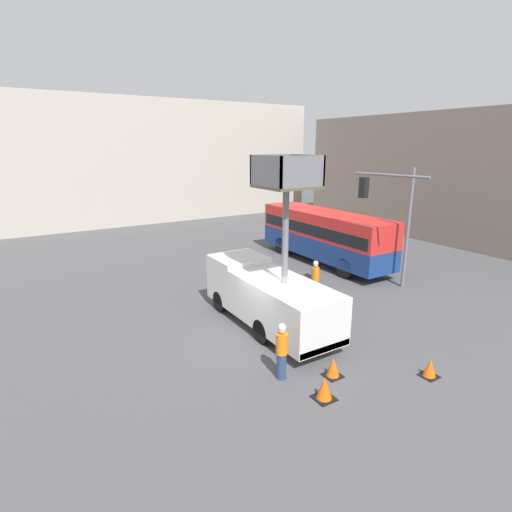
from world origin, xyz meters
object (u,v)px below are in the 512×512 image
Objects in this scene: city_bus at (324,233)px; traffic_cone_mid_road at (430,368)px; road_worker_directing at (315,279)px; traffic_cone_near_truck at (333,368)px; utility_truck at (268,292)px; traffic_cone_far_side at (324,389)px; traffic_light_pole at (394,210)px; road_worker_near_truck at (282,351)px.

city_bus reaches higher than traffic_cone_mid_road.
road_worker_directing is 3.08× the size of traffic_cone_mid_road.
road_worker_directing reaches higher than traffic_cone_near_truck.
utility_truck is 0.71× the size of city_bus.
road_worker_directing is 6.99m from traffic_cone_near_truck.
utility_truck is 11.40× the size of traffic_cone_mid_road.
utility_truck is 5.36m from traffic_cone_far_side.
road_worker_directing is at bearing 20.99° from utility_truck.
traffic_cone_mid_road is at bearing -129.48° from traffic_light_pole.
traffic_cone_mid_road is (-5.82, -11.95, -1.64)m from city_bus.
road_worker_directing is 8.23m from traffic_cone_far_side.
traffic_cone_near_truck is (1.51, -0.79, -0.67)m from road_worker_near_truck.
traffic_cone_near_truck is (-8.50, -10.27, -1.63)m from city_bus.
traffic_light_pole is 9.67m from traffic_cone_near_truck.
traffic_cone_near_truck is at bearing 60.07° from road_worker_directing.
road_worker_near_truck is (-1.78, -3.49, -0.52)m from utility_truck.
city_bus is 13.43m from traffic_cone_near_truck.
traffic_light_pole is (7.39, 0.08, 2.77)m from utility_truck.
traffic_cone_near_truck is at bearing 160.37° from city_bus.
traffic_cone_mid_road is (2.68, -1.68, -0.02)m from traffic_cone_near_truck.
utility_truck is 10.03× the size of traffic_cone_far_side.
traffic_light_pole reaches higher than traffic_cone_near_truck.
road_worker_near_truck reaches higher than traffic_cone_near_truck.
city_bus is at bearing -129.80° from road_worker_directing.
traffic_cone_near_truck is (-0.27, -4.29, -1.19)m from utility_truck.
utility_truck reaches higher than traffic_cone_far_side.
traffic_cone_mid_road is 0.88× the size of traffic_cone_far_side.
traffic_cone_mid_road is 3.83m from traffic_cone_far_side.
traffic_light_pole is at bearing 50.52° from traffic_cone_mid_road.
traffic_light_pole is at bearing 0.65° from utility_truck.
traffic_cone_near_truck is at bearing 147.90° from traffic_cone_mid_road.
utility_truck is 4.01m from road_worker_directing.
city_bus is at bearing 64.03° from traffic_cone_mid_road.
utility_truck is 4.46m from traffic_cone_near_truck.
traffic_cone_near_truck is at bearing 36.50° from traffic_cone_far_side.
city_bus is 6.50m from road_worker_directing.
road_worker_near_truck is 1.76m from traffic_cone_far_side.
traffic_light_pole is 8.79m from traffic_cone_mid_road.
traffic_cone_mid_road is at bearing -68.05° from utility_truck.
city_bus is 14.15× the size of traffic_cone_far_side.
road_worker_near_truck is at bearing -116.97° from utility_truck.
traffic_light_pole is 10.38m from road_worker_near_truck.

